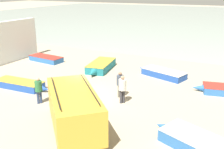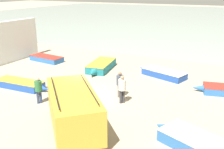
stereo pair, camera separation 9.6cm
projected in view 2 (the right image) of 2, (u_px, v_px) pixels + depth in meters
The scene contains 11 objects.
ground_plane at pixel (85, 98), 16.72m from camera, with size 200.00×200.00×0.00m, color tan.
sea_water at pixel (207, 18), 60.62m from camera, with size 120.00×80.00×0.01m, color #99A89E.
parked_van at pixel (73, 108), 12.82m from camera, with size 4.96×5.04×2.13m.
fishing_rowboat_0 at pixel (101, 66), 22.43m from camera, with size 2.17×4.45×0.66m.
fishing_rowboat_2 at pixel (21, 84), 18.39m from camera, with size 4.39×1.43×0.53m.
fishing_rowboat_3 at pixel (194, 142), 11.48m from camera, with size 3.90×2.58×0.59m.
fishing_rowboat_4 at pixel (163, 73), 20.75m from camera, with size 4.25×2.36×0.54m.
fishing_rowboat_5 at pixel (46, 58), 25.15m from camera, with size 4.14×1.65×0.51m.
fisherman_0 at pixel (120, 82), 16.63m from camera, with size 0.44×0.44×1.69m.
fisherman_1 at pixel (122, 87), 15.74m from camera, with size 0.46×0.46×1.75m.
fisherman_3 at pixel (38, 88), 15.72m from camera, with size 0.44×0.44×1.66m.
Camera 2 is at (8.55, -12.91, 6.72)m, focal length 42.00 mm.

